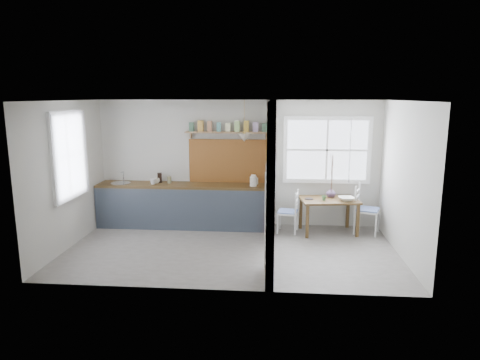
# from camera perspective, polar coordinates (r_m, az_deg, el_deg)

# --- Properties ---
(floor) EXTENTS (5.80, 3.20, 0.01)m
(floor) POSITION_cam_1_polar(r_m,az_deg,el_deg) (7.67, -1.22, -9.28)
(floor) COLOR gray
(floor) RESTS_ON ground
(ceiling) EXTENTS (5.80, 3.20, 0.01)m
(ceiling) POSITION_cam_1_polar(r_m,az_deg,el_deg) (7.18, -1.30, 10.54)
(ceiling) COLOR beige
(ceiling) RESTS_ON walls
(walls) EXTENTS (5.81, 3.21, 2.60)m
(walls) POSITION_cam_1_polar(r_m,az_deg,el_deg) (7.32, -1.26, 0.31)
(walls) COLOR beige
(walls) RESTS_ON floor
(partition) EXTENTS (0.12, 3.20, 2.60)m
(partition) POSITION_cam_1_polar(r_m,az_deg,el_deg) (7.31, 4.25, 1.47)
(partition) COLOR beige
(partition) RESTS_ON floor
(kitchen_window) EXTENTS (0.10, 1.16, 1.50)m
(kitchen_window) POSITION_cam_1_polar(r_m,az_deg,el_deg) (8.07, -22.01, 3.04)
(kitchen_window) COLOR white
(kitchen_window) RESTS_ON walls
(nook_window) EXTENTS (1.76, 0.10, 1.30)m
(nook_window) POSITION_cam_1_polar(r_m,az_deg,el_deg) (8.84, 11.52, 3.93)
(nook_window) COLOR white
(nook_window) RESTS_ON walls
(counter) EXTENTS (3.50, 0.60, 0.90)m
(counter) POSITION_cam_1_polar(r_m,az_deg,el_deg) (8.96, -7.58, -3.29)
(counter) COLOR brown
(counter) RESTS_ON floor
(sink) EXTENTS (0.40, 0.40, 0.02)m
(sink) POSITION_cam_1_polar(r_m,az_deg,el_deg) (9.20, -15.62, -0.46)
(sink) COLOR silver
(sink) RESTS_ON counter
(backsplash) EXTENTS (1.65, 0.03, 0.90)m
(backsplash) POSITION_cam_1_polar(r_m,az_deg,el_deg) (8.87, -1.53, 2.56)
(backsplash) COLOR #925520
(backsplash) RESTS_ON walls
(shelf) EXTENTS (1.75, 0.20, 0.21)m
(shelf) POSITION_cam_1_polar(r_m,az_deg,el_deg) (8.71, -1.62, 6.75)
(shelf) COLOR #AB7D53
(shelf) RESTS_ON walls
(pendant_lamp) EXTENTS (0.26, 0.26, 0.16)m
(pendant_lamp) POSITION_cam_1_polar(r_m,az_deg,el_deg) (8.36, 0.57, 5.69)
(pendant_lamp) COLOR silver
(pendant_lamp) RESTS_ON ceiling
(utensil_rail) EXTENTS (0.02, 0.50, 0.02)m
(utensil_rail) POSITION_cam_1_polar(r_m,az_deg,el_deg) (8.14, 3.67, 2.47)
(utensil_rail) COLOR silver
(utensil_rail) RESTS_ON partition
(dining_table) EXTENTS (1.19, 0.89, 0.69)m
(dining_table) POSITION_cam_1_polar(r_m,az_deg,el_deg) (8.67, 11.70, -4.69)
(dining_table) COLOR brown
(dining_table) RESTS_ON floor
(chair_left) EXTENTS (0.44, 0.44, 0.84)m
(chair_left) POSITION_cam_1_polar(r_m,az_deg,el_deg) (8.56, 6.38, -4.18)
(chair_left) COLOR white
(chair_left) RESTS_ON floor
(chair_right) EXTENTS (0.57, 0.57, 0.98)m
(chair_right) POSITION_cam_1_polar(r_m,az_deg,el_deg) (8.78, 16.60, -3.75)
(chair_right) COLOR white
(chair_right) RESTS_ON floor
(kettle) EXTENTS (0.23, 0.20, 0.23)m
(kettle) POSITION_cam_1_polar(r_m,az_deg,el_deg) (8.55, 1.80, -0.06)
(kettle) COLOR white
(kettle) RESTS_ON counter
(mug_a) EXTENTS (0.15, 0.15, 0.11)m
(mug_a) POSITION_cam_1_polar(r_m,az_deg,el_deg) (8.90, -11.53, -0.20)
(mug_a) COLOR white
(mug_a) RESTS_ON counter
(mug_b) EXTENTS (0.16, 0.16, 0.11)m
(mug_b) POSITION_cam_1_polar(r_m,az_deg,el_deg) (8.98, -11.10, -0.11)
(mug_b) COLOR silver
(mug_b) RESTS_ON counter
(knife_block) EXTENTS (0.12, 0.14, 0.20)m
(knife_block) POSITION_cam_1_polar(r_m,az_deg,el_deg) (9.08, -10.67, 0.30)
(knife_block) COLOR black
(knife_block) RESTS_ON counter
(jar) EXTENTS (0.12, 0.12, 0.14)m
(jar) POSITION_cam_1_polar(r_m,az_deg,el_deg) (8.95, -9.41, 0.02)
(jar) COLOR #817B53
(jar) RESTS_ON counter
(towel_magenta) EXTENTS (0.02, 0.03, 0.49)m
(towel_magenta) POSITION_cam_1_polar(r_m,az_deg,el_deg) (8.47, 3.38, -5.34)
(towel_magenta) COLOR #D71C5B
(towel_magenta) RESTS_ON counter
(towel_orange) EXTENTS (0.02, 0.03, 0.54)m
(towel_orange) POSITION_cam_1_polar(r_m,az_deg,el_deg) (8.45, 3.37, -5.55)
(towel_orange) COLOR #BF7D14
(towel_orange) RESTS_ON counter
(bowl) EXTENTS (0.33, 0.33, 0.07)m
(bowl) POSITION_cam_1_polar(r_m,az_deg,el_deg) (8.52, 13.99, -2.44)
(bowl) COLOR white
(bowl) RESTS_ON dining_table
(table_cup) EXTENTS (0.12, 0.12, 0.09)m
(table_cup) POSITION_cam_1_polar(r_m,az_deg,el_deg) (8.45, 11.13, -2.38)
(table_cup) COLOR #487B48
(table_cup) RESTS_ON dining_table
(plate) EXTENTS (0.17, 0.17, 0.01)m
(plate) POSITION_cam_1_polar(r_m,az_deg,el_deg) (8.49, 9.19, -2.49)
(plate) COLOR black
(plate) RESTS_ON dining_table
(vase) EXTENTS (0.22, 0.22, 0.19)m
(vase) POSITION_cam_1_polar(r_m,az_deg,el_deg) (8.72, 12.04, -1.63)
(vase) COLOR #503B5B
(vase) RESTS_ON dining_table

